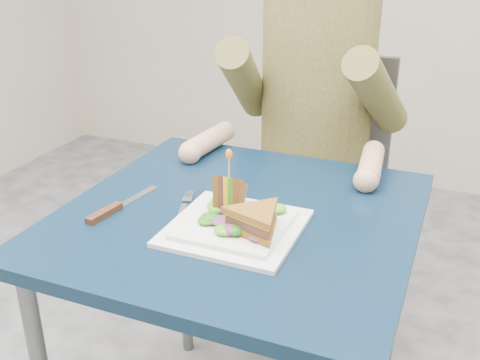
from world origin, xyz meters
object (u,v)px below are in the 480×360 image
at_px(sandwich_upright, 229,195).
at_px(fork, 183,210).
at_px(table, 239,244).
at_px(diner, 316,71).
at_px(plate, 235,226).
at_px(knife, 111,210).
at_px(chair, 319,174).
at_px(sandwich_flat, 256,221).

relative_size(sandwich_upright, fork, 0.73).
height_order(table, diner, diner).
bearing_deg(plate, knife, -173.81).
bearing_deg(chair, diner, -90.00).
xyz_separation_m(diner, sandwich_flat, (0.08, -0.70, -0.14)).
distance_m(plate, knife, 0.28).
bearing_deg(sandwich_flat, plate, 155.56).
xyz_separation_m(table, sandwich_upright, (-0.01, -0.03, 0.13)).
distance_m(chair, diner, 0.39).
height_order(chair, diner, diner).
height_order(diner, fork, diner).
xyz_separation_m(chair, diner, (-0.00, -0.11, 0.37)).
bearing_deg(diner, chair, 90.00).
height_order(table, fork, fork).
xyz_separation_m(table, diner, (-0.00, 0.59, 0.26)).
relative_size(diner, fork, 4.25).
height_order(fork, knife, knife).
xyz_separation_m(plate, fork, (-0.14, 0.04, -0.01)).
xyz_separation_m(plate, sandwich_flat, (0.05, -0.02, 0.04)).
bearing_deg(sandwich_upright, fork, -175.23).
height_order(sandwich_flat, sandwich_upright, sandwich_upright).
relative_size(chair, knife, 4.20).
distance_m(sandwich_upright, fork, 0.12).
height_order(plate, knife, plate).
bearing_deg(chair, fork, -98.84).
bearing_deg(diner, fork, -100.37).
xyz_separation_m(table, plate, (0.02, -0.08, 0.09)).
distance_m(table, sandwich_upright, 0.14).
relative_size(table, sandwich_upright, 5.86).
distance_m(table, fork, 0.15).
bearing_deg(fork, knife, -154.76).
height_order(plate, sandwich_upright, sandwich_upright).
relative_size(chair, diner, 1.25).
xyz_separation_m(sandwich_flat, sandwich_upright, (-0.09, 0.07, 0.01)).
bearing_deg(fork, sandwich_flat, -17.37).
relative_size(diner, sandwich_upright, 5.82).
bearing_deg(chair, sandwich_flat, -84.43).
xyz_separation_m(diner, fork, (-0.12, -0.64, -0.18)).
relative_size(sandwich_flat, fork, 0.99).
bearing_deg(plate, table, 106.96).
distance_m(chair, plate, 0.81).
distance_m(diner, plate, 0.69).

